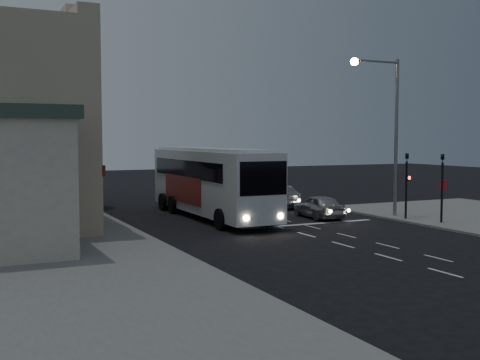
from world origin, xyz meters
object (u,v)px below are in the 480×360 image
traffic_signal_side (442,179)px  street_tree (70,140)px  car_extra (185,180)px  car_suv (319,206)px  traffic_signal_main (407,178)px  streetlight (387,118)px  tour_bus (211,180)px  car_sedan_b (248,190)px  regulatory_sign (443,193)px  car_sedan_c (209,183)px  car_sedan_a (273,196)px

traffic_signal_side → street_tree: street_tree is taller
car_extra → car_suv: bearing=75.5°
car_extra → traffic_signal_main: size_ratio=1.19×
traffic_signal_side → streetlight: size_ratio=0.46×
tour_bus → car_extra: bearing=74.7°
tour_bus → street_tree: (-6.49, 8.33, 2.32)m
car_sedan_b → street_tree: street_tree is taller
regulatory_sign → street_tree: 23.40m
car_sedan_b → car_sedan_c: bearing=-82.8°
car_suv → car_extra: car_extra is taller
regulatory_sign → traffic_signal_side: bearing=-136.1°
car_sedan_b → car_suv: bearing=88.0°
car_sedan_a → traffic_signal_main: traffic_signal_main is taller
regulatory_sign → street_tree: (-17.51, 15.26, 2.90)m
traffic_signal_main → car_suv: bearing=141.5°
tour_bus → car_suv: tour_bus is taller
car_sedan_b → traffic_signal_main: bearing=104.3°
car_sedan_c → streetlight: (3.24, -18.79, 4.90)m
car_sedan_c → traffic_signal_main: bearing=107.4°
car_suv → car_sedan_c: bearing=-85.8°
street_tree → car_suv: bearing=-43.1°
car_suv → streetlight: size_ratio=0.45×
car_sedan_a → car_sedan_c: bearing=-92.1°
car_sedan_c → car_sedan_a: bearing=97.4°
street_tree → car_extra: bearing=43.5°
car_suv → car_extra: (0.15, 22.76, 0.12)m
car_sedan_a → car_sedan_b: car_sedan_a is taller
tour_bus → traffic_signal_main: bearing=-31.8°
car_sedan_b → streetlight: (2.71, -12.58, 4.99)m
car_sedan_b → car_sedan_c: 6.23m
car_sedan_a → car_sedan_b: (0.56, 4.99, -0.01)m
car_sedan_b → regulatory_sign: (4.66, -15.01, 0.86)m
car_sedan_b → car_sedan_c: size_ratio=0.86×
traffic_signal_side → street_tree: 23.24m
car_suv → car_sedan_c: (0.30, 17.19, 0.14)m
traffic_signal_main → street_tree: (-15.81, 14.25, 2.08)m
regulatory_sign → car_extra: bearing=101.3°
car_extra → traffic_signal_side: size_ratio=1.19×
car_extra → traffic_signal_main: 26.09m
car_sedan_c → car_extra: size_ratio=1.22×
car_sedan_a → street_tree: street_tree is taller
car_sedan_c → car_extra: bearing=-80.8°
car_suv → street_tree: street_tree is taller
car_extra → traffic_signal_main: traffic_signal_main is taller
traffic_signal_main → car_sedan_b: bearing=102.0°
car_sedan_b → regulatory_sign: bearing=109.6°
car_sedan_c → streetlight: streetlight is taller
car_sedan_b → streetlight: 13.80m
traffic_signal_side → car_extra: bearing=98.9°
traffic_signal_main → streetlight: streetlight is taller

